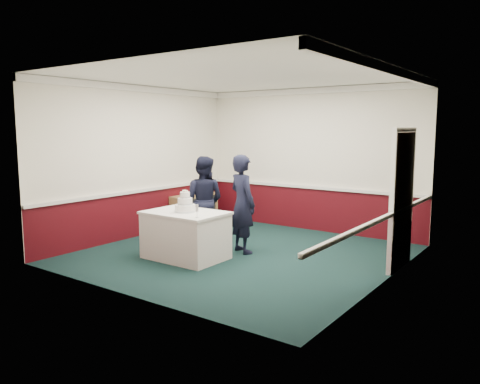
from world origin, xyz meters
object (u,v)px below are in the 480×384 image
Objects in this scene: sideboard at (194,210)px; wedding_cake at (185,205)px; champagne_flute at (197,209)px; cake_table at (186,235)px; person_woman at (243,204)px; cake_knife at (176,213)px; person_man at (203,200)px.

wedding_cake reaches higher than sideboard.
cake_table is at bearing 150.75° from champagne_flute.
person_woman reaches higher than wedding_cake.
sideboard is at bearing 128.00° from wedding_cake.
cake_table is 6.44× the size of champagne_flute.
sideboard is 5.45× the size of cake_knife.
cake_knife is (-0.03, -0.20, -0.11)m from wedding_cake.
person_man is at bearing -43.23° from sideboard.
wedding_cake is at bearing 90.00° from cake_table.
person_man reaches higher than cake_knife.
cake_knife is at bearing 88.66° from person_man.
wedding_cake reaches higher than cake_knife.
person_woman is at bearing 155.38° from person_man.
champagne_flute is (2.17, -2.42, 0.58)m from sideboard.
sideboard is at bearing -6.45° from person_woman.
person_woman is (0.54, 0.88, 0.46)m from cake_table.
wedding_cake reaches higher than cake_table.
cake_knife is (1.64, -2.34, 0.44)m from sideboard.
cake_knife reaches higher than sideboard.
cake_knife is at bearing -98.53° from wedding_cake.
cake_knife is at bearing -98.53° from cake_table.
person_woman is at bearing -29.68° from sideboard.
person_woman is (0.54, 0.88, -0.04)m from wedding_cake.
person_man is (-0.41, 0.96, -0.08)m from wedding_cake.
person_woman is at bearing 58.17° from wedding_cake.
cake_knife is (-0.03, -0.20, 0.39)m from cake_table.
champagne_flute is 0.12× the size of person_man.
person_woman reaches higher than person_man.
cake_knife is 1.07× the size of champagne_flute.
champagne_flute is 1.16m from person_woman.
wedding_cake is 1.03m from person_woman.
champagne_flute is 1.54m from person_man.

